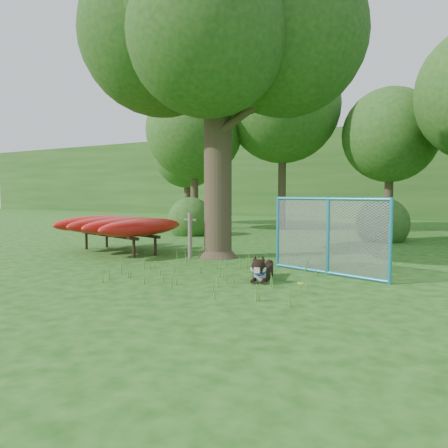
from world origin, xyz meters
The scene contains 14 objects.
ground centered at (0.00, 0.00, 0.00)m, with size 80.00×80.00×0.00m, color #174B0F.
oak_tree centered at (-0.98, 2.88, 5.88)m, with size 7.06×6.18×8.81m.
wooden_post centered at (-1.46, 2.33, 0.61)m, with size 0.31×0.18×1.15m.
kayak_rack centered at (-3.85, 2.30, 0.76)m, with size 3.25×3.50×0.99m.
husky_dog centered at (1.32, 0.71, 0.18)m, with size 0.51×1.16×0.52m.
fence_section centered at (2.22, 1.90, 0.79)m, with size 2.60×0.84×2.62m.
wildflower_clump centered at (2.36, -0.05, 0.16)m, with size 0.09×0.09×0.20m.
bg_tree_a centered at (-6.50, 10.00, 4.48)m, with size 4.40×4.40×6.70m.
bg_tree_b centered at (-3.00, 12.00, 5.61)m, with size 5.20×5.20×8.22m.
bg_tree_c centered at (1.50, 13.00, 4.11)m, with size 4.00×4.00×6.12m.
bg_tree_f centered at (-9.00, 13.00, 3.73)m, with size 3.60×3.60×5.55m.
shrub_left centered at (-5.00, 7.50, 0.00)m, with size 1.80×1.80×1.80m, color #244F19.
shrub_mid centered at (2.00, 9.00, 0.00)m, with size 1.80×1.80×1.80m, color #244F19.
wooded_hillside centered at (0.00, 28.00, 3.00)m, with size 80.00×12.00×6.00m, color #244F19.
Camera 1 is at (4.81, -6.72, 1.64)m, focal length 35.00 mm.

